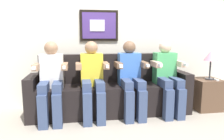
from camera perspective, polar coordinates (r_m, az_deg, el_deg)
The scene contains 10 objects.
ground_plane at distance 3.10m, azimuth 0.46°, elevation -13.32°, with size 6.27×6.27×0.00m, color #9E9384.
back_wall_assembly at distance 3.62m, azimuth -1.66°, elevation 11.02°, with size 4.82×0.10×2.60m.
couch at distance 3.31m, azimuth -0.50°, elevation -6.15°, with size 2.42×0.58×0.90m.
person_leftmost at distance 3.06m, azimuth -16.00°, elevation -2.13°, with size 0.46×0.56×1.11m.
person_left_center at distance 3.04m, azimuth -5.30°, elevation -1.87°, with size 0.46×0.56×1.11m.
person_right_center at distance 3.13m, azimuth 5.11°, elevation -1.53°, with size 0.46×0.56×1.11m.
person_rightmost at distance 3.32m, azimuth 14.65°, elevation -1.19°, with size 0.46×0.56×1.11m.
side_table_right at distance 3.79m, azimuth 23.93°, elevation -5.94°, with size 0.40×0.40×0.50m.
table_lamp at distance 3.66m, azimuth 25.07°, elevation 3.18°, with size 0.22×0.22×0.46m.
spare_remote_on_table at distance 3.69m, azimuth 26.07°, elevation -2.34°, with size 0.04×0.13×0.02m, color white.
Camera 1 is at (-0.49, -2.82, 1.20)m, focal length 34.01 mm.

